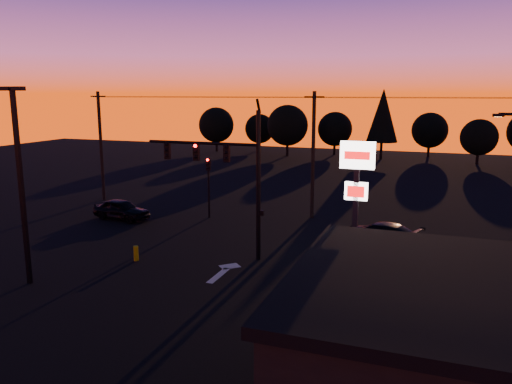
# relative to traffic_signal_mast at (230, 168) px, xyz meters

# --- Properties ---
(ground) EXTENTS (120.00, 120.00, 0.00)m
(ground) POSITION_rel_traffic_signal_mast_xyz_m (0.10, -3.99, -4.94)
(ground) COLOR black
(ground) RESTS_ON ground
(lane_arrow) EXTENTS (1.20, 3.10, 0.01)m
(lane_arrow) POSITION_rel_traffic_signal_mast_xyz_m (0.60, -2.33, -4.93)
(lane_arrow) COLOR beige
(lane_arrow) RESTS_ON ground
(traffic_signal_mast) EXTENTS (6.79, 0.52, 8.58)m
(traffic_signal_mast) POSITION_rel_traffic_signal_mast_xyz_m (0.00, 0.00, 0.00)
(traffic_signal_mast) COLOR black
(traffic_signal_mast) RESTS_ON ground
(secondary_signal) EXTENTS (0.30, 0.31, 4.35)m
(secondary_signal) POSITION_rel_traffic_signal_mast_xyz_m (-4.90, 7.49, -2.07)
(secondary_signal) COLOR black
(secondary_signal) RESTS_ON ground
(parking_lot_light) EXTENTS (1.25, 0.30, 9.14)m
(parking_lot_light) POSITION_rel_traffic_signal_mast_xyz_m (-7.40, -6.99, 0.33)
(parking_lot_light) COLOR black
(parking_lot_light) RESTS_ON ground
(pylon_sign) EXTENTS (1.50, 0.28, 6.80)m
(pylon_sign) POSITION_rel_traffic_signal_mast_xyz_m (7.10, -2.49, -0.02)
(pylon_sign) COLOR black
(pylon_sign) RESTS_ON ground
(utility_pole_0) EXTENTS (1.40, 0.26, 9.00)m
(utility_pole_0) POSITION_rel_traffic_signal_mast_xyz_m (-15.90, 10.01, -0.34)
(utility_pole_0) COLOR black
(utility_pole_0) RESTS_ON ground
(utility_pole_1) EXTENTS (1.40, 0.26, 9.00)m
(utility_pole_1) POSITION_rel_traffic_signal_mast_xyz_m (2.10, 10.01, -0.34)
(utility_pole_1) COLOR black
(utility_pole_1) RESTS_ON ground
(power_wires) EXTENTS (36.00, 1.22, 0.07)m
(power_wires) POSITION_rel_traffic_signal_mast_xyz_m (2.10, 10.01, 3.63)
(power_wires) COLOR black
(power_wires) RESTS_ON ground
(bollard) EXTENTS (0.27, 0.27, 0.80)m
(bollard) POSITION_rel_traffic_signal_mast_xyz_m (-4.51, -2.46, -4.54)
(bollard) COLOR #BBAC05
(bollard) RESTS_ON ground
(tree_0) EXTENTS (5.36, 5.36, 6.74)m
(tree_0) POSITION_rel_traffic_signal_mast_xyz_m (-21.90, 46.01, -0.88)
(tree_0) COLOR black
(tree_0) RESTS_ON ground
(tree_1) EXTENTS (4.54, 4.54, 5.71)m
(tree_1) POSITION_rel_traffic_signal_mast_xyz_m (-15.90, 49.01, -1.50)
(tree_1) COLOR black
(tree_1) RESTS_ON ground
(tree_2) EXTENTS (5.77, 5.78, 7.26)m
(tree_2) POSITION_rel_traffic_signal_mast_xyz_m (-9.90, 44.01, -0.57)
(tree_2) COLOR black
(tree_2) RESTS_ON ground
(tree_3) EXTENTS (4.95, 4.95, 6.22)m
(tree_3) POSITION_rel_traffic_signal_mast_xyz_m (-3.90, 48.01, -1.19)
(tree_3) COLOR black
(tree_3) RESTS_ON ground
(tree_4) EXTENTS (4.18, 4.18, 9.50)m
(tree_4) POSITION_rel_traffic_signal_mast_xyz_m (3.10, 45.01, 0.99)
(tree_4) COLOR black
(tree_4) RESTS_ON ground
(tree_5) EXTENTS (4.95, 4.95, 6.22)m
(tree_5) POSITION_rel_traffic_signal_mast_xyz_m (9.10, 50.01, -1.19)
(tree_5) COLOR black
(tree_5) RESTS_ON ground
(tree_6) EXTENTS (4.54, 4.54, 5.71)m
(tree_6) POSITION_rel_traffic_signal_mast_xyz_m (15.10, 44.01, -1.50)
(tree_6) COLOR black
(tree_6) RESTS_ON ground
(car_left) EXTENTS (4.40, 2.20, 1.44)m
(car_left) POSITION_rel_traffic_signal_mast_xyz_m (-10.54, 4.87, -4.22)
(car_left) COLOR black
(car_left) RESTS_ON ground
(car_right) EXTENTS (5.28, 3.59, 1.42)m
(car_right) POSITION_rel_traffic_signal_mast_xyz_m (7.44, 4.73, -4.23)
(car_right) COLOR black
(car_right) RESTS_ON ground
(suv_parked) EXTENTS (2.72, 5.51, 1.50)m
(suv_parked) POSITION_rel_traffic_signal_mast_xyz_m (9.21, -6.68, -4.19)
(suv_parked) COLOR black
(suv_parked) RESTS_ON ground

